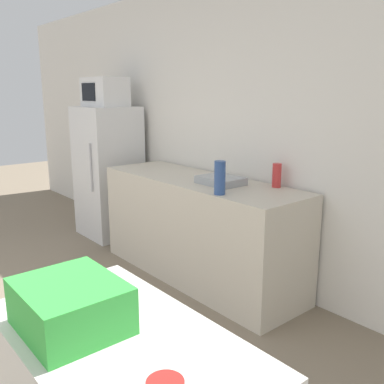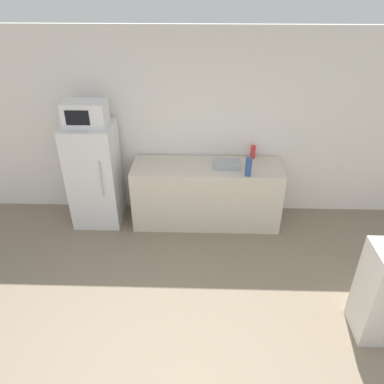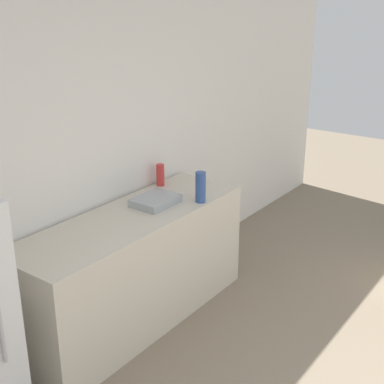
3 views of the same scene
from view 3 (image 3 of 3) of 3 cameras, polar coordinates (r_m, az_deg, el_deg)
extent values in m
cube|color=white|center=(3.94, -12.86, 3.27)|extent=(8.00, 0.06, 2.60)
cylinder|color=#B7B7BC|center=(3.01, -19.79, -12.80)|extent=(0.02, 0.02, 0.51)
cube|color=beige|center=(4.17, -6.14, -8.12)|extent=(2.03, 0.64, 0.89)
cube|color=#9EA3A8|center=(4.15, -3.90, -0.93)|extent=(0.35, 0.27, 0.06)
cylinder|color=#2D4C8C|center=(4.16, 0.92, 0.52)|extent=(0.08, 0.08, 0.24)
cylinder|color=red|center=(4.55, -3.40, 1.84)|extent=(0.07, 0.07, 0.19)
camera|label=1|loc=(5.44, 34.45, 8.33)|focal=40.00mm
camera|label=2|loc=(3.36, 79.00, 18.40)|focal=35.00mm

